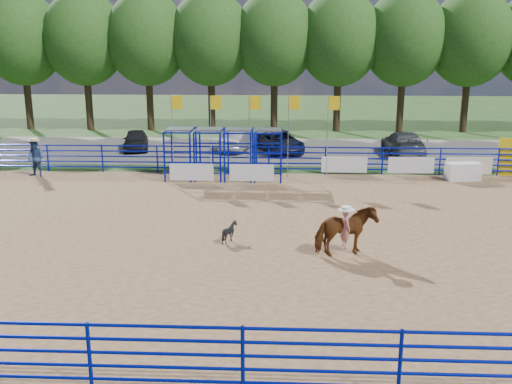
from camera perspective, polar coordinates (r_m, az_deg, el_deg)
ground at (r=20.90m, az=0.59°, el=-4.15°), size 120.00×120.00×0.00m
arena_dirt at (r=20.89m, az=0.59°, el=-4.12°), size 30.00×20.00×0.02m
gravel_strip at (r=37.40m, az=1.56°, el=4.17°), size 40.00×10.00×0.01m
announcer_table at (r=30.79m, az=19.99°, el=1.94°), size 1.77×1.05×0.89m
horse_and_rider at (r=18.64m, az=8.94°, el=-3.72°), size 2.14×1.49×2.30m
calf at (r=19.87m, az=-2.65°, el=-4.00°), size 0.79×0.74×0.72m
spectator_cowboy at (r=31.75m, az=-21.18°, el=3.21°), size 1.10×0.95×1.99m
car_a at (r=38.35m, az=-11.92°, el=5.13°), size 2.35×4.10×1.31m
car_b at (r=37.30m, az=-1.84°, el=5.20°), size 2.27×4.29×1.34m
car_c at (r=36.62m, az=2.43°, el=5.03°), size 3.43×5.28×1.35m
car_d at (r=36.92m, az=14.51°, el=4.75°), size 2.11×5.09×1.47m
perimeter_fence at (r=20.67m, az=0.60°, el=-2.18°), size 30.10×20.10×1.50m
chute_assembly at (r=29.25m, az=-2.49°, el=3.78°), size 19.32×2.41×4.20m
treeline at (r=45.81m, az=1.87°, el=15.51°), size 56.40×6.40×11.24m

